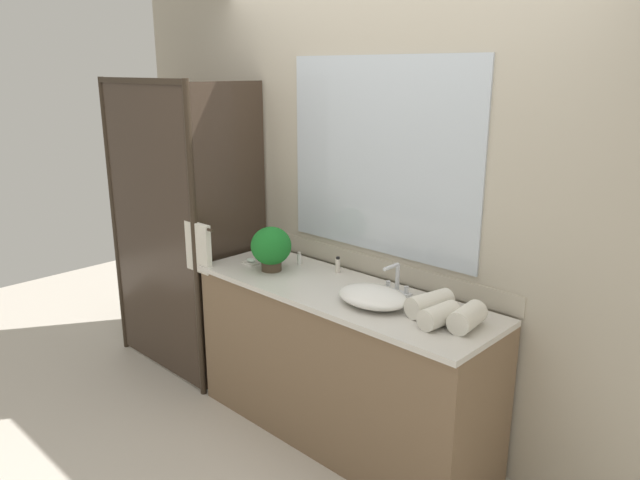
{
  "coord_description": "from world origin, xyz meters",
  "views": [
    {
      "loc": [
        2.03,
        -2.27,
        2.05
      ],
      "look_at": [
        -0.15,
        0.0,
        1.15
      ],
      "focal_mm": 33.68,
      "sensor_mm": 36.0,
      "label": 1
    }
  ],
  "objects_px": {
    "faucet": "(396,284)",
    "rolled_towel_near_edge": "(467,317)",
    "sink_basin": "(373,296)",
    "potted_plant": "(271,247)",
    "soap_dish": "(251,262)",
    "amenity_bottle_body_wash": "(299,258)",
    "rolled_towel_far_edge": "(430,304)",
    "rolled_towel_middle": "(439,316)",
    "amenity_bottle_lotion": "(338,265)"
  },
  "relations": [
    {
      "from": "potted_plant",
      "to": "soap_dish",
      "type": "distance_m",
      "value": 0.22
    },
    {
      "from": "rolled_towel_middle",
      "to": "faucet",
      "type": "bearing_deg",
      "value": 154.0
    },
    {
      "from": "faucet",
      "to": "potted_plant",
      "type": "height_order",
      "value": "potted_plant"
    },
    {
      "from": "sink_basin",
      "to": "amenity_bottle_body_wash",
      "type": "height_order",
      "value": "sink_basin"
    },
    {
      "from": "rolled_towel_near_edge",
      "to": "sink_basin",
      "type": "bearing_deg",
      "value": -172.19
    },
    {
      "from": "amenity_bottle_lotion",
      "to": "faucet",
      "type": "bearing_deg",
      "value": -6.32
    },
    {
      "from": "sink_basin",
      "to": "rolled_towel_middle",
      "type": "xyz_separation_m",
      "value": [
        0.39,
        0.01,
        0.01
      ]
    },
    {
      "from": "sink_basin",
      "to": "amenity_bottle_body_wash",
      "type": "distance_m",
      "value": 0.76
    },
    {
      "from": "sink_basin",
      "to": "potted_plant",
      "type": "distance_m",
      "value": 0.78
    },
    {
      "from": "amenity_bottle_lotion",
      "to": "rolled_towel_middle",
      "type": "xyz_separation_m",
      "value": [
        0.85,
        -0.24,
        0.01
      ]
    },
    {
      "from": "potted_plant",
      "to": "rolled_towel_middle",
      "type": "xyz_separation_m",
      "value": [
        1.16,
        0.0,
        -0.09
      ]
    },
    {
      "from": "potted_plant",
      "to": "rolled_towel_near_edge",
      "type": "distance_m",
      "value": 1.27
    },
    {
      "from": "soap_dish",
      "to": "rolled_towel_near_edge",
      "type": "xyz_separation_m",
      "value": [
        1.45,
        0.07,
        0.04
      ]
    },
    {
      "from": "sink_basin",
      "to": "rolled_towel_near_edge",
      "type": "bearing_deg",
      "value": 7.81
    },
    {
      "from": "rolled_towel_middle",
      "to": "amenity_bottle_body_wash",
      "type": "bearing_deg",
      "value": 170.35
    },
    {
      "from": "soap_dish",
      "to": "rolled_towel_middle",
      "type": "distance_m",
      "value": 1.34
    },
    {
      "from": "potted_plant",
      "to": "rolled_towel_near_edge",
      "type": "xyz_separation_m",
      "value": [
        1.27,
        0.07,
        -0.09
      ]
    },
    {
      "from": "amenity_bottle_lotion",
      "to": "rolled_towel_near_edge",
      "type": "distance_m",
      "value": 0.98
    },
    {
      "from": "potted_plant",
      "to": "faucet",
      "type": "bearing_deg",
      "value": 14.09
    },
    {
      "from": "rolled_towel_near_edge",
      "to": "rolled_towel_far_edge",
      "type": "height_order",
      "value": "same"
    },
    {
      "from": "faucet",
      "to": "potted_plant",
      "type": "bearing_deg",
      "value": -165.91
    },
    {
      "from": "sink_basin",
      "to": "rolled_towel_near_edge",
      "type": "distance_m",
      "value": 0.5
    },
    {
      "from": "rolled_towel_near_edge",
      "to": "rolled_towel_far_edge",
      "type": "xyz_separation_m",
      "value": [
        -0.22,
        0.02,
        -0.0
      ]
    },
    {
      "from": "potted_plant",
      "to": "rolled_towel_far_edge",
      "type": "height_order",
      "value": "potted_plant"
    },
    {
      "from": "potted_plant",
      "to": "rolled_towel_middle",
      "type": "distance_m",
      "value": 1.16
    },
    {
      "from": "potted_plant",
      "to": "rolled_towel_middle",
      "type": "relative_size",
      "value": 1.32
    },
    {
      "from": "faucet",
      "to": "soap_dish",
      "type": "height_order",
      "value": "faucet"
    },
    {
      "from": "potted_plant",
      "to": "amenity_bottle_lotion",
      "type": "bearing_deg",
      "value": 38.46
    },
    {
      "from": "amenity_bottle_body_wash",
      "to": "rolled_towel_far_edge",
      "type": "relative_size",
      "value": 0.33
    },
    {
      "from": "amenity_bottle_lotion",
      "to": "potted_plant",
      "type": "bearing_deg",
      "value": -141.54
    },
    {
      "from": "faucet",
      "to": "amenity_bottle_lotion",
      "type": "bearing_deg",
      "value": 173.68
    },
    {
      "from": "faucet",
      "to": "soap_dish",
      "type": "distance_m",
      "value": 0.97
    },
    {
      "from": "potted_plant",
      "to": "soap_dish",
      "type": "height_order",
      "value": "potted_plant"
    },
    {
      "from": "soap_dish",
      "to": "amenity_bottle_lotion",
      "type": "relative_size",
      "value": 1.06
    },
    {
      "from": "sink_basin",
      "to": "rolled_towel_middle",
      "type": "distance_m",
      "value": 0.39
    },
    {
      "from": "potted_plant",
      "to": "rolled_towel_far_edge",
      "type": "relative_size",
      "value": 1.12
    },
    {
      "from": "faucet",
      "to": "rolled_towel_near_edge",
      "type": "height_order",
      "value": "faucet"
    },
    {
      "from": "amenity_bottle_body_wash",
      "to": "soap_dish",
      "type": "bearing_deg",
      "value": -137.03
    },
    {
      "from": "sink_basin",
      "to": "amenity_bottle_lotion",
      "type": "relative_size",
      "value": 4.09
    },
    {
      "from": "rolled_towel_near_edge",
      "to": "rolled_towel_far_edge",
      "type": "relative_size",
      "value": 0.86
    },
    {
      "from": "rolled_towel_near_edge",
      "to": "amenity_bottle_body_wash",
      "type": "bearing_deg",
      "value": 174.04
    },
    {
      "from": "sink_basin",
      "to": "soap_dish",
      "type": "xyz_separation_m",
      "value": [
        -0.95,
        -0.0,
        -0.03
      ]
    },
    {
      "from": "sink_basin",
      "to": "potted_plant",
      "type": "relative_size",
      "value": 1.46
    },
    {
      "from": "soap_dish",
      "to": "rolled_towel_far_edge",
      "type": "relative_size",
      "value": 0.42
    },
    {
      "from": "potted_plant",
      "to": "rolled_towel_near_edge",
      "type": "bearing_deg",
      "value": 2.98
    },
    {
      "from": "amenity_bottle_body_wash",
      "to": "rolled_towel_middle",
      "type": "height_order",
      "value": "rolled_towel_middle"
    },
    {
      "from": "sink_basin",
      "to": "faucet",
      "type": "bearing_deg",
      "value": 90.0
    },
    {
      "from": "soap_dish",
      "to": "sink_basin",
      "type": "bearing_deg",
      "value": 0.21
    },
    {
      "from": "faucet",
      "to": "rolled_towel_near_edge",
      "type": "xyz_separation_m",
      "value": [
        0.5,
        -0.13,
        -0.0
      ]
    },
    {
      "from": "amenity_bottle_body_wash",
      "to": "rolled_towel_far_edge",
      "type": "xyz_separation_m",
      "value": [
        1.02,
        -0.11,
        0.02
      ]
    }
  ]
}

